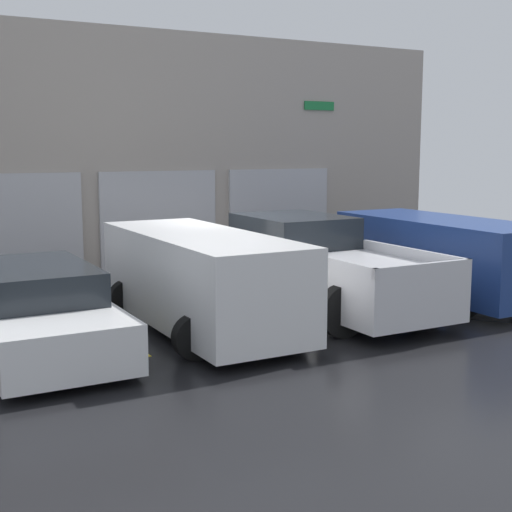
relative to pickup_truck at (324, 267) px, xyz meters
name	(u,v)px	position (x,y,z in m)	size (l,w,h in m)	color
ground_plane	(223,301)	(-1.35, 1.62, -0.82)	(28.00, 28.00, 0.00)	black
shophouse_building	(161,158)	(-1.35, 4.91, 1.99)	(15.40, 0.68, 5.73)	#9E9389
pickup_truck	(324,267)	(0.00, 0.00, 0.00)	(2.61, 5.04, 1.71)	silver
sedan_white	(37,311)	(-5.38, -0.25, -0.20)	(2.22, 4.70, 1.31)	white
sedan_side	(441,255)	(2.69, -0.27, 0.07)	(2.32, 4.81, 1.63)	navy
van_right	(200,278)	(-2.69, -0.27, 0.07)	(2.23, 4.98, 1.65)	white
parking_stripe_left	(124,339)	(-4.04, -0.28, -0.81)	(0.12, 2.20, 0.01)	gold
parking_stripe_centre	(269,320)	(-1.35, -0.28, -0.81)	(0.12, 2.20, 0.01)	gold
parking_stripe_right	(388,304)	(1.35, -0.28, -0.81)	(0.12, 2.20, 0.01)	gold
parking_stripe_far_right	(487,291)	(4.04, -0.28, -0.81)	(0.12, 2.20, 0.01)	gold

